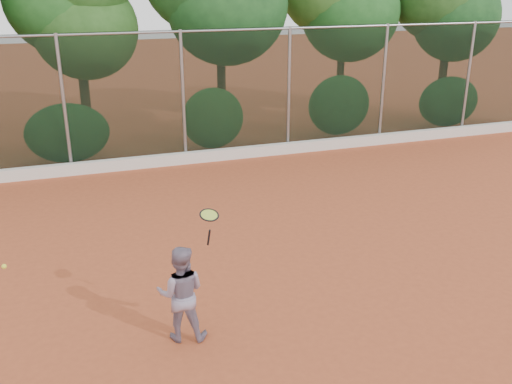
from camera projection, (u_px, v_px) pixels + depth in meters
name	position (u px, v px, depth m)	size (l,w,h in m)	color
ground	(275.00, 283.00, 9.46)	(80.00, 80.00, 0.00)	#A54827
concrete_curb	(187.00, 158.00, 15.44)	(24.00, 0.20, 0.30)	silver
tennis_player	(181.00, 293.00, 7.79)	(0.68, 0.53, 1.40)	gray
chainlink_fence	(183.00, 94.00, 15.00)	(24.09, 0.09, 3.50)	black
tennis_racket	(209.00, 218.00, 7.43)	(0.30, 0.29, 0.53)	black
tennis_ball_in_flight	(4.00, 266.00, 7.29)	(0.06, 0.06, 0.06)	#EDF237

